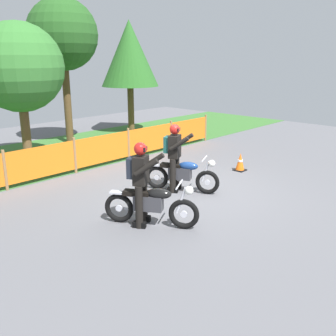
# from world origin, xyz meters

# --- Properties ---
(ground) EXTENTS (24.00, 24.00, 0.02)m
(ground) POSITION_xyz_m (0.00, 0.00, -0.01)
(ground) COLOR #5B5B60
(grass_verge) EXTENTS (24.00, 5.07, 0.01)m
(grass_verge) POSITION_xyz_m (0.00, 5.80, 0.01)
(grass_verge) COLOR #386B2D
(grass_verge) RESTS_ON ground
(barrier_fence) EXTENTS (10.31, 0.08, 1.05)m
(barrier_fence) POSITION_xyz_m (0.00, 3.27, 0.54)
(barrier_fence) COLOR olive
(barrier_fence) RESTS_ON ground
(tree_near_left) EXTENTS (2.66, 2.66, 4.28)m
(tree_near_left) POSITION_xyz_m (-1.42, 5.30, 2.94)
(tree_near_left) COLOR brown
(tree_near_left) RESTS_ON ground
(tree_near_right) EXTENTS (2.59, 2.59, 5.33)m
(tree_near_right) POSITION_xyz_m (1.12, 6.85, 4.01)
(tree_near_right) COLOR brown
(tree_near_right) RESTS_ON ground
(tree_rightmost) EXTENTS (2.49, 2.49, 4.79)m
(tree_rightmost) POSITION_xyz_m (4.43, 6.96, 3.38)
(tree_rightmost) COLOR brown
(tree_rightmost) RESTS_ON ground
(motorcycle_lead) EXTENTS (0.96, 1.76, 0.90)m
(motorcycle_lead) POSITION_xyz_m (-0.09, -0.02, 0.44)
(motorcycle_lead) COLOR black
(motorcycle_lead) RESTS_ON ground
(motorcycle_trailing) EXTENTS (1.07, 1.75, 0.92)m
(motorcycle_trailing) POSITION_xyz_m (-2.04, -0.90, 0.45)
(motorcycle_trailing) COLOR black
(motorcycle_trailing) RESTS_ON ground
(rider_lead) EXTENTS (0.70, 0.78, 1.69)m
(rider_lead) POSITION_xyz_m (-0.18, 0.17, 0.95)
(rider_lead) COLOR black
(rider_lead) RESTS_ON ground
(rider_trailing) EXTENTS (0.71, 0.79, 1.69)m
(rider_trailing) POSITION_xyz_m (-2.15, -0.72, 0.95)
(rider_trailing) COLOR black
(rider_trailing) RESTS_ON ground
(traffic_cone) EXTENTS (0.32, 0.32, 0.53)m
(traffic_cone) POSITION_xyz_m (2.45, -0.09, 0.26)
(traffic_cone) COLOR black
(traffic_cone) RESTS_ON ground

